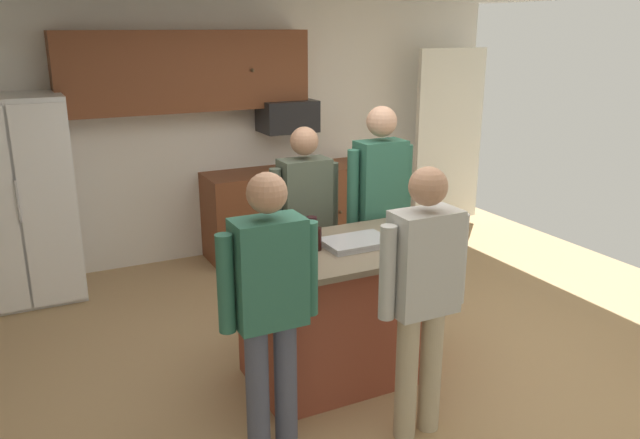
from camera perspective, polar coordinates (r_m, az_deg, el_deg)
The scene contains 17 objects.
floor at distance 4.68m, azimuth 3.12°, elevation -13.03°, with size 7.04×7.04×0.00m, color tan.
back_wall at distance 6.71m, azimuth -8.70°, elevation 7.88°, with size 6.40×0.10×2.60m, color white.
french_door_window_panel at distance 7.61m, azimuth 11.45°, elevation 7.27°, with size 0.90×0.06×2.00m, color white.
cabinet_run_upper at distance 6.33m, azimuth -11.90°, elevation 12.88°, with size 2.40×0.38×0.75m.
cabinet_run_lower at distance 6.81m, azimuth -2.74°, elevation 0.85°, with size 1.80×0.63×0.90m.
refrigerator at distance 6.06m, azimuth -25.47°, elevation 1.52°, with size 0.91×0.76×1.79m.
microwave_over_range at distance 6.62m, azimuth -2.94°, elevation 9.24°, with size 0.56×0.40×0.32m, color black.
kitchen_island at distance 4.37m, azimuth 1.78°, elevation -8.25°, with size 1.35×0.88×0.94m.
person_guest_left at distance 3.63m, azimuth 9.21°, elevation -6.04°, with size 0.57×0.22×1.62m.
person_elder_center at distance 4.98m, azimuth 5.34°, elevation 1.65°, with size 0.57×0.23×1.77m.
person_guest_by_door at distance 4.91m, azimuth -1.37°, elevation 0.31°, with size 0.57×0.22×1.62m.
person_guest_right at distance 3.44m, azimuth -4.54°, elevation -7.11°, with size 0.57×0.22×1.63m.
tumbler_amber at distance 4.37m, azimuth -0.75°, elevation -0.68°, with size 0.07×0.07×0.15m.
glass_short_whisky at distance 4.12m, azimuth -0.29°, elevation -1.76°, with size 0.06×0.06×0.15m.
glass_pilsner at distance 3.82m, azimuth -1.74°, elevation -3.16°, with size 0.07×0.07×0.16m.
glass_stout_tall at distance 4.06m, azimuth -4.95°, elevation -2.08°, with size 0.06×0.06×0.15m.
serving_tray at distance 4.23m, azimuth 3.27°, elevation -2.05°, with size 0.44×0.30×0.04m.
Camera 1 is at (-2.03, -3.51, 2.34)m, focal length 35.74 mm.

